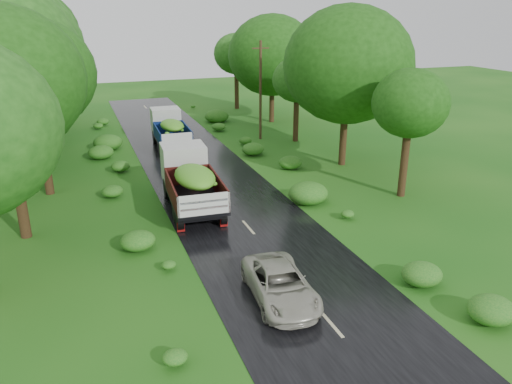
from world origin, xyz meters
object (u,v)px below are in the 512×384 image
truck_far (170,128)px  car (280,284)px  truck_near (190,178)px  utility_pole (260,90)px

truck_far → car: bearing=-88.7°
truck_near → utility_pole: size_ratio=0.91×
truck_near → car: size_ratio=1.59×
car → utility_pole: bearing=75.7°
utility_pole → truck_far: bearing=-174.5°
truck_far → car: truck_far is taller
truck_near → truck_far: bearing=87.4°
truck_far → car: 21.55m
utility_pole → car: bearing=-104.1°
truck_far → utility_pole: bearing=2.9°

